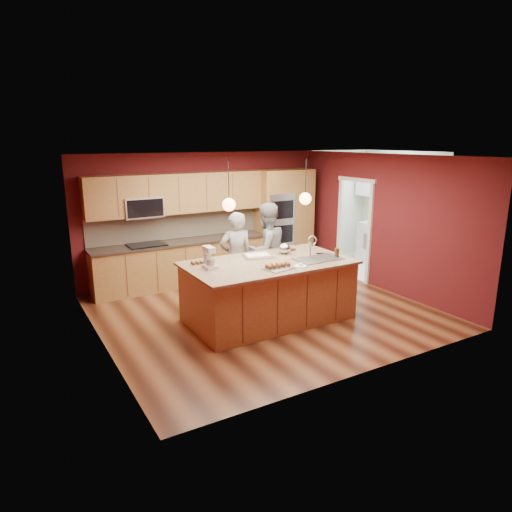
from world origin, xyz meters
TOP-DOWN VIEW (x-y plane):
  - floor at (0.00, 0.00)m, footprint 5.50×5.50m
  - ceiling at (0.00, 0.00)m, footprint 5.50×5.50m
  - wall_back at (0.00, 2.50)m, footprint 5.50×0.00m
  - wall_front at (0.00, -2.50)m, footprint 5.50×0.00m
  - wall_left at (-2.75, 0.00)m, footprint 0.00×5.00m
  - wall_right at (2.75, 0.00)m, footprint 0.00×5.00m
  - cabinet_run at (-0.68, 2.25)m, footprint 3.74×0.64m
  - oven_column at (1.85, 2.19)m, footprint 1.30×0.62m
  - doorway_trim at (2.73, 0.80)m, footprint 0.08×1.11m
  - laundry_room at (4.35, 1.20)m, footprint 2.60×2.70m
  - pendant_left at (-0.82, -0.30)m, footprint 0.20×0.20m
  - pendant_right at (0.61, -0.30)m, footprint 0.20×0.20m
  - island at (-0.09, -0.30)m, footprint 2.73×1.53m
  - person_left at (-0.18, 0.71)m, footprint 0.69×0.52m
  - person_right at (0.46, 0.71)m, footprint 0.96×0.79m
  - stand_mixer at (-1.11, -0.17)m, footprint 0.18×0.26m
  - sheet_cake at (-0.12, 0.05)m, footprint 0.52×0.44m
  - cooling_rack at (-0.20, -0.74)m, footprint 0.51×0.41m
  - mixing_bowl at (0.42, 0.03)m, footprint 0.23×0.23m
  - plate at (0.18, -0.80)m, footprint 0.19×0.19m
  - tumbler at (1.06, -0.62)m, footprint 0.08×0.08m
  - phone at (0.97, -0.30)m, footprint 0.15×0.11m
  - cupcakes_left at (-1.15, 0.16)m, footprint 0.28×0.14m
  - cupcakes_rack at (-0.20, -0.71)m, footprint 0.42×0.17m
  - cupcakes_right at (0.61, 0.19)m, footprint 0.24×0.24m
  - washer at (4.21, 0.88)m, footprint 0.69×0.70m
  - dryer at (4.17, 1.64)m, footprint 0.72×0.73m

SIDE VIEW (x-z plane):
  - floor at x=0.00m, z-range 0.00..0.00m
  - washer at x=4.21m, z-range 0.00..0.95m
  - dryer at x=4.17m, z-range 0.00..0.97m
  - island at x=-0.09m, z-range -0.18..1.21m
  - person_left at x=-0.18m, z-range 0.00..1.70m
  - person_right at x=0.46m, z-range 0.00..1.82m
  - cabinet_run at x=-0.68m, z-range -0.17..2.13m
  - phone at x=0.97m, z-range 1.01..1.02m
  - plate at x=0.18m, z-range 1.01..1.02m
  - cooling_rack at x=-0.20m, z-range 1.01..1.03m
  - sheet_cake at x=-0.12m, z-range 1.00..1.05m
  - cupcakes_left at x=-1.15m, z-range 1.01..1.07m
  - cupcakes_right at x=0.61m, z-range 1.01..1.08m
  - doorway_trim at x=2.73m, z-range -0.05..2.15m
  - cupcakes_rack at x=-0.20m, z-range 1.02..1.10m
  - tumbler at x=1.06m, z-range 1.01..1.16m
  - mixing_bowl at x=0.42m, z-range 1.00..1.20m
  - oven_column at x=1.85m, z-range 0.00..2.30m
  - stand_mixer at x=-1.11m, z-range 0.98..1.33m
  - wall_back at x=0.00m, z-range -1.40..4.10m
  - wall_front at x=0.00m, z-range -1.40..4.10m
  - wall_left at x=-2.75m, z-range -1.15..3.85m
  - wall_right at x=2.75m, z-range -1.15..3.85m
  - laundry_room at x=4.35m, z-range 0.60..3.30m
  - pendant_left at x=-0.82m, z-range 1.60..2.40m
  - pendant_right at x=0.61m, z-range 1.60..2.40m
  - ceiling at x=0.00m, z-range 2.70..2.70m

